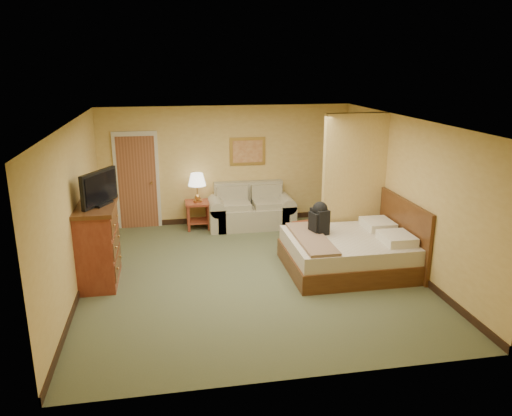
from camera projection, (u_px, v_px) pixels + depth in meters
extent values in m
plane|color=#525839|center=(250.00, 274.00, 8.53)|extent=(6.00, 6.00, 0.00)
plane|color=white|center=(250.00, 121.00, 7.80)|extent=(6.00, 6.00, 0.00)
cube|color=#D7B05B|center=(227.00, 165.00, 11.00)|extent=(5.50, 0.02, 2.60)
cube|color=#D7B05B|center=(74.00, 209.00, 7.69)|extent=(0.02, 6.00, 2.60)
cube|color=#D7B05B|center=(406.00, 193.00, 8.64)|extent=(0.02, 6.00, 2.60)
cube|color=#D7B05B|center=(354.00, 183.00, 9.41)|extent=(1.20, 0.15, 2.60)
cube|color=beige|center=(137.00, 180.00, 10.70)|extent=(0.94, 0.06, 2.10)
cube|color=brown|center=(137.00, 183.00, 10.70)|extent=(0.80, 0.04, 2.00)
cylinder|color=#B88543|center=(152.00, 183.00, 10.70)|extent=(0.04, 0.12, 0.04)
cube|color=black|center=(228.00, 219.00, 11.33)|extent=(5.50, 0.02, 0.12)
cube|color=tan|center=(251.00, 217.00, 10.93)|extent=(1.53, 0.82, 0.46)
cube|color=tan|center=(248.00, 192.00, 11.13)|extent=(1.53, 0.20, 0.48)
cube|color=tan|center=(216.00, 217.00, 10.79)|extent=(0.33, 0.82, 0.52)
cube|color=tan|center=(285.00, 214.00, 11.05)|extent=(0.33, 0.82, 0.52)
cube|color=maroon|center=(198.00, 203.00, 10.75)|extent=(0.54, 0.54, 0.04)
cube|color=maroon|center=(198.00, 221.00, 10.87)|extent=(0.45, 0.45, 0.03)
cube|color=maroon|center=(189.00, 219.00, 10.59)|extent=(0.05, 0.05, 0.55)
cube|color=maroon|center=(209.00, 218.00, 10.67)|extent=(0.05, 0.05, 0.55)
cube|color=maroon|center=(188.00, 214.00, 11.00)|extent=(0.05, 0.05, 0.55)
cube|color=maroon|center=(207.00, 213.00, 11.07)|extent=(0.05, 0.05, 0.55)
cylinder|color=#B88543|center=(198.00, 201.00, 10.74)|extent=(0.19, 0.19, 0.04)
cylinder|color=#B88543|center=(197.00, 190.00, 10.67)|extent=(0.03, 0.03, 0.32)
cone|color=white|center=(197.00, 179.00, 10.61)|extent=(0.38, 0.38, 0.26)
cube|color=maroon|center=(313.00, 225.00, 9.81)|extent=(0.78, 0.78, 0.04)
cube|color=maroon|center=(313.00, 238.00, 9.88)|extent=(0.67, 0.67, 0.03)
cube|color=maroon|center=(303.00, 241.00, 9.55)|extent=(0.05, 0.05, 0.39)
cube|color=maroon|center=(322.00, 230.00, 10.18)|extent=(0.05, 0.05, 0.39)
cube|color=#B78E3F|center=(248.00, 151.00, 10.97)|extent=(0.79, 0.03, 0.62)
cube|color=#AF6136|center=(248.00, 151.00, 10.95)|extent=(0.66, 0.02, 0.48)
cube|color=maroon|center=(98.00, 246.00, 8.07)|extent=(0.57, 1.15, 1.25)
cube|color=#4C2711|center=(94.00, 207.00, 7.89)|extent=(0.65, 1.23, 0.06)
cube|color=black|center=(101.00, 204.00, 7.89)|extent=(0.38, 0.45, 0.03)
cube|color=black|center=(99.00, 188.00, 7.82)|extent=(0.47, 0.83, 0.54)
cube|color=#4C2711|center=(350.00, 260.00, 8.69)|extent=(2.20, 1.76, 0.33)
cube|color=beige|center=(351.00, 244.00, 8.61)|extent=(2.14, 1.70, 0.26)
cube|color=#4C2711|center=(403.00, 233.00, 8.73)|extent=(0.06, 1.87, 1.21)
cube|color=white|center=(397.00, 239.00, 8.30)|extent=(0.50, 0.61, 0.15)
cube|color=white|center=(378.00, 224.00, 9.03)|extent=(0.50, 0.61, 0.15)
cube|color=brown|center=(311.00, 238.00, 8.44)|extent=(0.50, 1.65, 0.06)
cube|color=black|center=(320.00, 221.00, 8.71)|extent=(0.30, 0.38, 0.44)
sphere|color=black|center=(320.00, 209.00, 8.65)|extent=(0.26, 0.26, 0.26)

